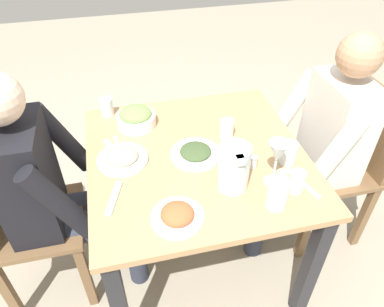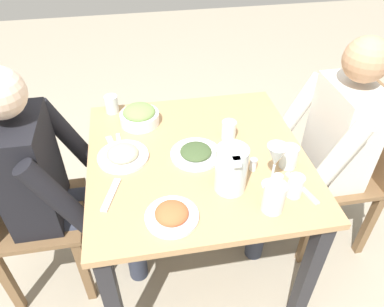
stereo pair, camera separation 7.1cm
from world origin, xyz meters
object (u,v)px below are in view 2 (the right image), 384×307
object	(u,v)px
diner_near	(320,147)
plate_dolmas	(196,153)
wine_glass	(276,158)
water_glass_center	(289,157)
chair_near	(352,165)
dining_table	(197,175)
water_pitcher	(231,169)
plate_rice_curry	(172,215)
water_glass_by_pitcher	(229,130)
oil_carafe	(274,198)
water_glass_far_left	(112,104)
chair_far	(17,210)
plate_beans	(123,155)
water_glass_near_right	(295,186)
diner_far	(56,181)
salt_shaker	(253,164)
salad_bowl	(139,116)

from	to	relation	value
diner_near	plate_dolmas	world-z (taller)	diner_near
wine_glass	water_glass_center	bearing A→B (deg)	-47.30
chair_near	plate_dolmas	xyz separation A→B (m)	(-0.05, 0.82, 0.24)
dining_table	diner_near	size ratio (longest dim) A/B	0.78
diner_near	water_pitcher	bearing A→B (deg)	116.74
plate_rice_curry	plate_dolmas	xyz separation A→B (m)	(0.32, -0.15, -0.00)
water_glass_by_pitcher	oil_carafe	size ratio (longest dim) A/B	0.53
diner_near	water_glass_far_left	bearing A→B (deg)	69.58
water_glass_center	oil_carafe	world-z (taller)	oil_carafe
water_pitcher	chair_near	bearing A→B (deg)	-70.15
chair_far	plate_beans	distance (m)	0.55
chair_far	plate_dolmas	world-z (taller)	chair_far
water_glass_far_left	wine_glass	distance (m)	0.88
dining_table	plate_beans	distance (m)	0.34
diner_near	water_glass_near_right	world-z (taller)	diner_near
dining_table	water_glass_center	size ratio (longest dim) A/B	9.57
water_glass_by_pitcher	chair_near	bearing A→B (deg)	-94.14
water_glass_center	diner_far	bearing A→B (deg)	80.40
water_glass_near_right	salt_shaker	bearing A→B (deg)	34.04
diner_far	water_glass_far_left	size ratio (longest dim) A/B	13.62
chair_far	diner_far	distance (m)	0.25
water_glass_near_right	diner_far	bearing A→B (deg)	70.76
salad_bowl	plate_rice_curry	size ratio (longest dim) A/B	0.95
water_glass_center	water_glass_by_pitcher	size ratio (longest dim) A/B	1.12
chair_far	water_glass_far_left	bearing A→B (deg)	-50.64
diner_near	wine_glass	distance (m)	0.50
water_glass_by_pitcher	salad_bowl	bearing A→B (deg)	64.11
plate_dolmas	oil_carafe	distance (m)	0.41
dining_table	chair_near	xyz separation A→B (m)	(0.05, -0.81, -0.11)
diner_far	plate_rice_curry	distance (m)	0.58
water_glass_far_left	plate_dolmas	bearing A→B (deg)	-139.76
diner_near	oil_carafe	distance (m)	0.57
chair_far	water_pitcher	bearing A→B (deg)	-105.11
diner_far	water_pitcher	bearing A→B (deg)	-109.28
diner_far	water_glass_far_left	xyz separation A→B (m)	(0.38, -0.25, 0.12)
plate_dolmas	water_glass_far_left	size ratio (longest dim) A/B	2.48
diner_far	water_glass_by_pitcher	distance (m)	0.78
plate_dolmas	wine_glass	bearing A→B (deg)	-131.80
water_glass_far_left	dining_table	bearing A→B (deg)	-139.06
salad_bowl	oil_carafe	bearing A→B (deg)	-145.30
water_pitcher	wine_glass	bearing A→B (deg)	-96.53
water_glass_near_right	water_glass_center	bearing A→B (deg)	-13.51
oil_carafe	salt_shaker	xyz separation A→B (m)	(0.22, 0.00, -0.03)
wine_glass	dining_table	bearing A→B (deg)	47.13
salad_bowl	plate_rice_curry	distance (m)	0.61
plate_rice_curry	water_glass_near_right	xyz separation A→B (m)	(0.03, -0.47, 0.03)
diner_far	water_glass_center	world-z (taller)	diner_far
water_glass_near_right	plate_rice_curry	bearing A→B (deg)	94.22
diner_near	oil_carafe	bearing A→B (deg)	134.99
chair_far	wine_glass	distance (m)	1.15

